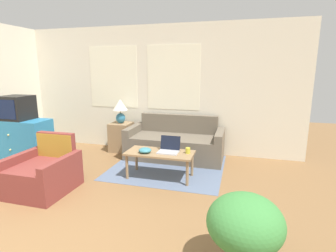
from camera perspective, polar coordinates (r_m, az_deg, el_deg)
name	(u,v)px	position (r m, az deg, el deg)	size (l,w,h in m)	color
wall_back	(146,89)	(5.62, -4.73, 8.03)	(6.36, 0.06, 2.60)	silver
rug	(168,167)	(4.76, 0.01, -8.82)	(1.93, 1.79, 0.01)	slate
couch	(175,144)	(5.18, 1.62, -3.99)	(1.86, 0.81, 0.82)	#665B4C
armchair	(44,173)	(4.22, -25.35, -9.32)	(0.80, 0.83, 0.78)	brown
tv_dresser	(21,140)	(5.72, -29.40, -2.67)	(1.14, 0.52, 0.80)	teal
television	(17,108)	(5.61, -30.07, 3.47)	(0.50, 0.48, 0.44)	black
side_table	(121,137)	(5.67, -10.12, -2.37)	(0.43, 0.43, 0.61)	#937551
table_lamp	(120,109)	(5.55, -10.35, 3.76)	(0.31, 0.31, 0.50)	teal
coffee_table	(160,155)	(4.19, -1.77, -6.33)	(1.07, 0.50, 0.43)	#8E704C
laptop	(169,149)	(4.17, 0.21, -4.94)	(0.32, 0.29, 0.24)	#B7B7BC
cup_navy	(188,151)	(4.11, 4.35, -5.35)	(0.08, 0.08, 0.09)	gold
snack_bowl	(145,150)	(4.15, -5.02, -5.28)	(0.20, 0.20, 0.08)	teal
potted_plant	(245,226)	(2.42, 16.37, -20.23)	(0.64, 0.64, 0.70)	#4C4C4C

